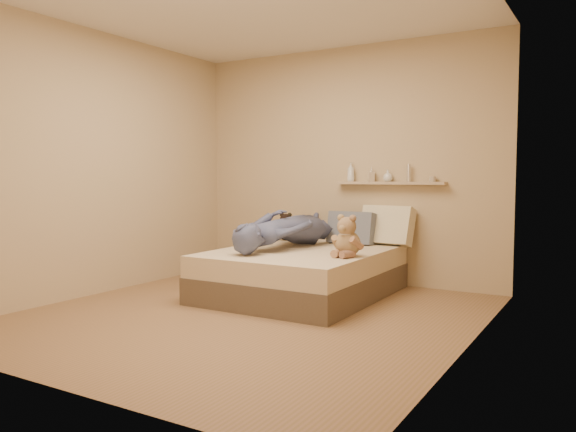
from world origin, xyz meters
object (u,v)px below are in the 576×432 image
Objects in this scene: bed at (302,273)px; wall_shelf at (389,183)px; teddy_bear at (347,239)px; game_console at (246,237)px; dark_plush at (286,228)px; pillow_cream at (387,226)px; person at (287,229)px; pillow_grey at (351,228)px.

bed is 1.58× the size of wall_shelf.
bed is 1.38m from wall_shelf.
game_console is at bearing -154.40° from teddy_bear.
dark_plush is 1.14m from pillow_cream.
person reaches higher than bed.
dark_plush reaches higher than game_console.
wall_shelf is (0.55, 0.91, 0.88)m from bed.
pillow_grey is at bearing 4.33° from dark_plush.
dark_plush is at bearing -55.27° from person.
person is 1.22m from wall_shelf.
dark_plush is 1.26m from wall_shelf.
bed is at bearing -48.26° from dark_plush.
wall_shelf reaches higher than dark_plush.
wall_shelf reaches higher than bed.
bed is 9.77× the size of game_console.
dark_plush is 0.63× the size of pillow_grey.
pillow_cream is at bearing -132.86° from person.
teddy_bear is at bearing -68.08° from pillow_grey.
bed is 0.48m from person.
teddy_bear is 0.97m from pillow_grey.
person is 1.35× the size of wall_shelf.
person is at bearing -125.19° from pillow_grey.
person is (0.34, -0.56, 0.06)m from dark_plush.
wall_shelf reaches higher than game_console.
dark_plush is at bearing 104.05° from game_console.
pillow_grey is 0.31× the size of person.
pillow_cream is (1.12, 0.20, 0.06)m from dark_plush.
dark_plush is at bearing 131.74° from bed.
teddy_bear reaches higher than dark_plush.
teddy_bear is 0.85m from person.
wall_shelf reaches higher than teddy_bear.
game_console is 0.62× the size of dark_plush.
bed is at bearing 164.39° from person.
pillow_cream is at bearing 10.02° from dark_plush.
person reaches higher than dark_plush.
pillow_cream is (0.56, 0.83, 0.43)m from bed.
dark_plush is at bearing -175.67° from pillow_grey.
teddy_bear is 1.41m from dark_plush.
pillow_grey is at bearing 70.34° from game_console.
teddy_bear is 0.77× the size of pillow_grey.
game_console is 0.68m from person.
pillow_grey reaches higher than bed.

